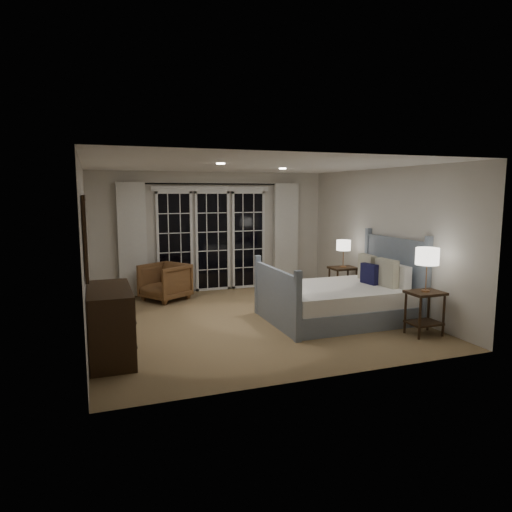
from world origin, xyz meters
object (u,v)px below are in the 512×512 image
object	(u,v)px
armchair	(165,282)
bed	(341,299)
nightstand_right	(343,278)
lamp_right	(344,246)
dresser	(110,323)
nightstand_left	(425,306)
lamp_left	(427,257)

from	to	relation	value
armchair	bed	bearing A→B (deg)	13.90
nightstand_right	armchair	world-z (taller)	armchair
lamp_right	dresser	world-z (taller)	lamp_right
armchair	dresser	world-z (taller)	dresser
nightstand_left	dresser	size ratio (longest dim) A/B	0.51
nightstand_right	dresser	bearing A→B (deg)	-158.07
nightstand_left	lamp_left	bearing A→B (deg)	90.00
lamp_left	armchair	world-z (taller)	lamp_left
lamp_left	lamp_right	world-z (taller)	lamp_left
armchair	nightstand_right	bearing A→B (deg)	37.56
lamp_left	nightstand_right	bearing A→B (deg)	89.49
lamp_left	nightstand_left	bearing A→B (deg)	-90.00
nightstand_left	lamp_right	bearing A→B (deg)	89.49
nightstand_right	lamp_right	size ratio (longest dim) A/B	1.22
nightstand_left	nightstand_right	bearing A→B (deg)	89.49
nightstand_left	armchair	world-z (taller)	armchair
nightstand_left	lamp_right	world-z (taller)	lamp_right
nightstand_right	armchair	xyz separation A→B (m)	(-3.26, 1.14, -0.06)
bed	nightstand_left	distance (m)	1.36
bed	armchair	size ratio (longest dim) A/B	2.86
lamp_left	lamp_right	xyz separation A→B (m)	(0.02, 2.36, -0.10)
lamp_right	armchair	xyz separation A→B (m)	(-3.26, 1.14, -0.70)
bed	lamp_right	size ratio (longest dim) A/B	4.28
nightstand_left	nightstand_right	world-z (taller)	nightstand_left
nightstand_right	lamp_right	world-z (taller)	lamp_right
lamp_right	nightstand_left	bearing A→B (deg)	-90.51
dresser	lamp_left	bearing A→B (deg)	-7.68
nightstand_left	armchair	xyz separation A→B (m)	(-3.24, 3.50, -0.07)
lamp_left	lamp_right	distance (m)	2.36
bed	lamp_right	distance (m)	1.59
armchair	nightstand_left	bearing A→B (deg)	9.65
lamp_right	armchair	bearing A→B (deg)	160.75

